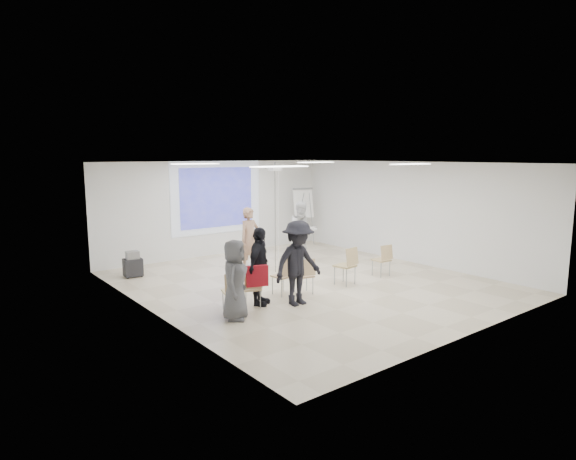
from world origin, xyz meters
TOP-DOWN VIEW (x-y plane):
  - floor at (0.00, 0.00)m, footprint 8.00×9.00m
  - ceiling at (0.00, 0.00)m, footprint 8.00×9.00m
  - wall_back at (0.00, 4.55)m, footprint 8.00×0.10m
  - wall_left at (-4.05, 0.00)m, footprint 0.10×9.00m
  - wall_right at (4.05, 0.00)m, footprint 0.10×9.00m
  - projection_halo at (0.00, 4.49)m, footprint 3.20×0.01m
  - projection_image at (0.00, 4.47)m, footprint 2.60×0.01m
  - pedestal_table at (0.01, 2.36)m, footprint 0.65×0.65m
  - player_left at (-0.45, 1.93)m, footprint 0.79×0.58m
  - player_right at (1.49, 2.00)m, footprint 1.20×1.11m
  - controller_left at (-0.27, 2.18)m, footprint 0.05×0.12m
  - controller_right at (1.31, 2.25)m, footprint 0.08×0.11m
  - chair_far_left at (-2.66, -0.77)m, footprint 0.49×0.51m
  - chair_left_mid at (-2.22, -0.82)m, footprint 0.49×0.51m
  - chair_left_inner at (-1.11, -0.50)m, footprint 0.43×0.46m
  - chair_center at (-0.69, -0.73)m, footprint 0.48×0.50m
  - chair_right_inner at (0.64, -0.77)m, footprint 0.51×0.54m
  - chair_right_far at (2.01, -0.73)m, footprint 0.42×0.45m
  - red_jacket at (-2.20, -0.98)m, footprint 0.47×0.26m
  - laptop at (-1.12, -0.40)m, footprint 0.33×0.25m
  - audience_left at (-1.97, -0.73)m, footprint 1.30×1.21m
  - audience_mid at (-1.31, -1.23)m, footprint 1.35×0.75m
  - audience_outer at (-2.87, -1.19)m, footprint 1.02×1.02m
  - flipchart_easel at (3.09, 3.89)m, footprint 0.88×0.68m
  - av_cart at (-3.24, 3.32)m, footprint 0.49×0.40m
  - ceiling_projector at (0.10, 1.49)m, footprint 0.30×0.25m
  - fluor_panel_nw at (-2.00, 2.00)m, footprint 1.20×0.30m
  - fluor_panel_ne at (2.00, 2.00)m, footprint 1.20×0.30m
  - fluor_panel_sw at (-2.00, -1.50)m, footprint 1.20×0.30m
  - fluor_panel_se at (2.00, -1.50)m, footprint 1.20×0.30m

SIDE VIEW (x-z plane):
  - floor at x=0.00m, z-range -0.10..0.00m
  - av_cart at x=-3.24m, z-range -0.03..0.66m
  - pedestal_table at x=0.01m, z-range 0.04..0.76m
  - laptop at x=-1.12m, z-range 0.45..0.48m
  - chair_left_mid at x=-2.22m, z-range 0.07..0.88m
  - chair_far_left at x=-2.66m, z-range 0.08..0.90m
  - chair_center at x=-0.69m, z-range 0.08..0.92m
  - chair_right_far at x=2.01m, z-range 0.08..0.93m
  - chair_left_inner at x=-1.11m, z-range 0.08..0.95m
  - chair_right_inner at x=0.64m, z-range 0.09..1.04m
  - red_jacket at x=-2.20m, z-range 0.50..0.94m
  - audience_outer at x=-2.87m, z-range 0.00..1.78m
  - audience_left at x=-1.97m, z-range 0.00..1.93m
  - player_right at x=1.49m, z-range 0.00..2.01m
  - player_left at x=-0.45m, z-range 0.00..2.01m
  - audience_mid at x=-1.31m, z-range 0.00..2.07m
  - controller_left at x=-0.27m, z-range 1.31..1.35m
  - controller_right at x=1.31m, z-range 1.34..1.37m
  - wall_back at x=0.00m, z-range 0.00..3.00m
  - wall_left at x=-4.05m, z-range 0.00..3.00m
  - wall_right at x=4.05m, z-range 0.00..3.00m
  - flipchart_easel at x=3.09m, z-range 0.49..2.54m
  - projection_halo at x=0.00m, z-range 0.70..3.00m
  - projection_image at x=0.00m, z-range 0.90..2.80m
  - ceiling_projector at x=0.10m, z-range 1.19..4.19m
  - fluor_panel_nw at x=-2.00m, z-range 2.96..2.98m
  - fluor_panel_ne at x=2.00m, z-range 2.96..2.98m
  - fluor_panel_sw at x=-2.00m, z-range 2.96..2.98m
  - fluor_panel_se at x=2.00m, z-range 2.96..2.98m
  - ceiling at x=0.00m, z-range 3.00..3.10m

